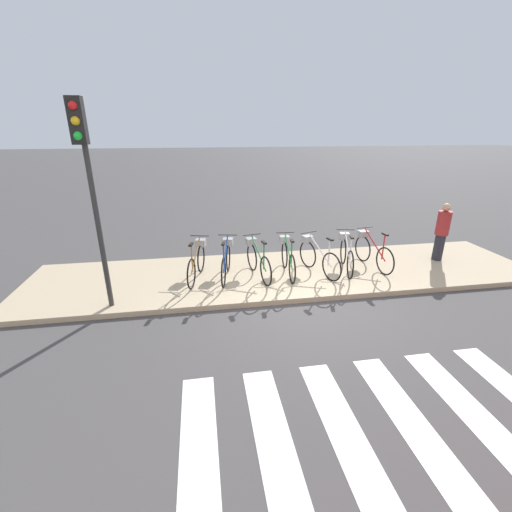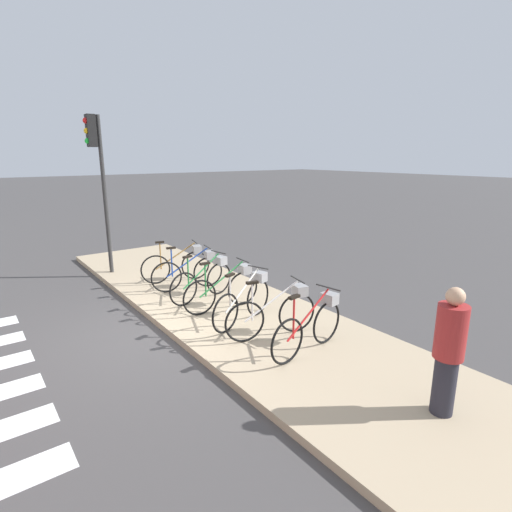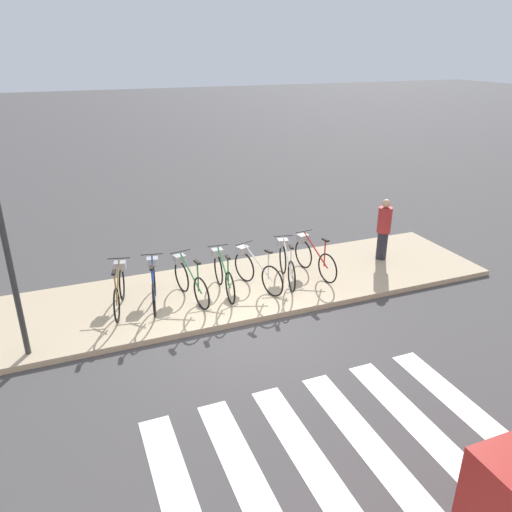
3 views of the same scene
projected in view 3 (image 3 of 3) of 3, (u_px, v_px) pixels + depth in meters
ground_plane at (246, 325)px, 9.95m from camera, size 120.00×120.00×0.00m
sidewalk at (223, 291)px, 11.18m from camera, size 12.60×2.93×0.12m
parked_bicycle_0 at (119, 288)px, 10.20m from camera, size 0.55×1.63×1.02m
parked_bicycle_1 at (154, 283)px, 10.40m from camera, size 0.50×1.64×1.02m
parked_bicycle_2 at (189, 279)px, 10.59m from camera, size 0.49×1.64×1.02m
parked_bicycle_3 at (223, 273)px, 10.88m from camera, size 0.46×1.66×1.02m
parked_bicycle_4 at (255, 269)px, 11.09m from camera, size 0.64×1.60×1.02m
parked_bicycle_5 at (286, 262)px, 11.42m from camera, size 0.54×1.63×1.02m
parked_bicycle_6 at (313, 256)px, 11.76m from camera, size 0.46×1.65×1.02m
pedestrian at (384, 228)px, 12.44m from camera, size 0.34×0.34×1.57m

